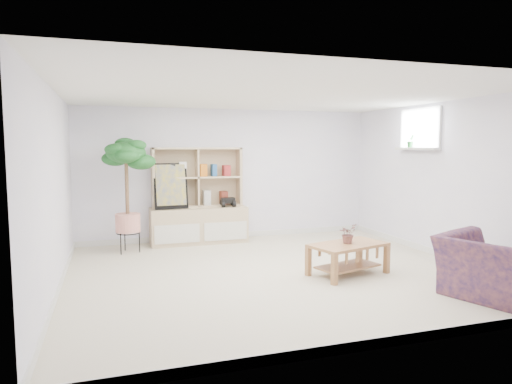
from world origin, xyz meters
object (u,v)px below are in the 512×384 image
object	(u,v)px
storage_unit	(198,196)
floor_tree	(127,196)
coffee_table	(348,259)
armchair	(496,264)

from	to	relation	value
storage_unit	floor_tree	bearing A→B (deg)	-161.68
coffee_table	armchair	world-z (taller)	armchair
floor_tree	storage_unit	bearing A→B (deg)	18.32
coffee_table	floor_tree	size ratio (longest dim) A/B	0.55
floor_tree	armchair	size ratio (longest dim) A/B	1.70
storage_unit	armchair	bearing A→B (deg)	-56.97
floor_tree	coffee_table	bearing A→B (deg)	-38.86
storage_unit	floor_tree	world-z (taller)	floor_tree
armchair	floor_tree	bearing A→B (deg)	26.41
storage_unit	coffee_table	size ratio (longest dim) A/B	1.64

